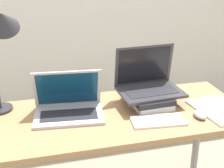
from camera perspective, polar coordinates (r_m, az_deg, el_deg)
name	(u,v)px	position (r m, az deg, el deg)	size (l,w,h in m)	color
desk	(117,128)	(1.77, 0.84, -8.05)	(1.46, 0.61, 0.73)	#9E754C
laptop_left	(68,106)	(1.72, -7.98, -4.00)	(0.39, 0.29, 0.25)	#B2B2B7
book_stack	(148,98)	(1.84, 6.66, -2.63)	(0.23, 0.30, 0.07)	white
laptop_on_books	(148,83)	(1.83, 6.66, 0.24)	(0.38, 0.27, 0.26)	#333338
wireless_keyboard	(158,121)	(1.66, 8.49, -6.67)	(0.29, 0.15, 0.01)	white
mouse	(200,115)	(1.75, 15.77, -5.43)	(0.06, 0.10, 0.03)	#B2B2B7
notepad	(219,110)	(1.86, 19.01, -4.45)	(0.28, 0.35, 0.01)	silver
desk_lamp	(2,33)	(1.69, -19.52, 8.76)	(0.23, 0.20, 0.60)	#28282D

